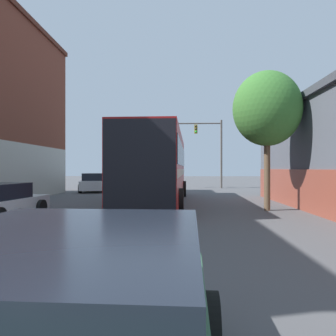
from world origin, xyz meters
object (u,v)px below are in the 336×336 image
object	(u,v)px
parked_car_left_mid	(94,183)
traffic_signal_gantry	(193,137)
bus	(158,165)
street_tree_near	(267,109)

from	to	relation	value
parked_car_left_mid	traffic_signal_gantry	distance (m)	9.91
bus	street_tree_near	xyz separation A→B (m)	(4.90, -2.90, 2.36)
bus	parked_car_left_mid	size ratio (longest dim) A/B	2.84
bus	street_tree_near	distance (m)	6.16
bus	street_tree_near	bearing A→B (deg)	-118.97
parked_car_left_mid	bus	bearing A→B (deg)	-152.65
street_tree_near	parked_car_left_mid	bearing A→B (deg)	133.26
traffic_signal_gantry	street_tree_near	xyz separation A→B (m)	(2.60, -15.74, -0.29)
traffic_signal_gantry	street_tree_near	bearing A→B (deg)	-80.60
bus	street_tree_near	world-z (taller)	street_tree_near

